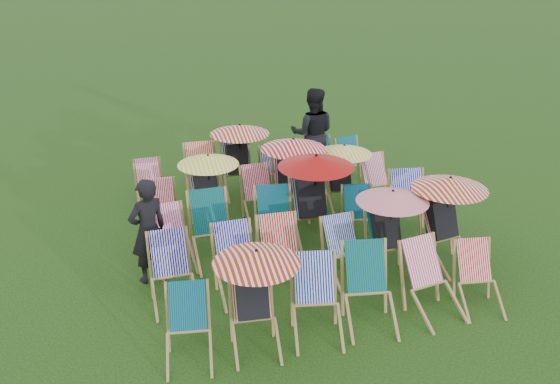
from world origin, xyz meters
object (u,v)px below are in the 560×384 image
object	(u,v)px
deckchair_0	(188,329)
person_rear	(313,133)
deckchair_29	(355,162)
deckchair_5	(480,279)
person_left	(148,231)

from	to	relation	value
deckchair_0	person_rear	distance (m)	6.14
deckchair_0	deckchair_29	bearing A→B (deg)	57.74
deckchair_5	person_left	bearing A→B (deg)	163.93
deckchair_5	person_rear	size ratio (longest dim) A/B	0.46
deckchair_29	person_left	xyz separation A→B (m)	(-4.26, -2.67, 0.37)
deckchair_0	person_left	bearing A→B (deg)	106.29
deckchair_0	person_left	world-z (taller)	person_left
deckchair_0	person_rear	bearing A→B (deg)	66.22
deckchair_5	person_left	distance (m)	4.64
deckchair_5	person_rear	xyz separation A→B (m)	(-0.68, 5.11, 0.50)
deckchair_29	person_rear	bearing A→B (deg)	132.68
deckchair_5	person_rear	world-z (taller)	person_rear
deckchair_5	person_rear	bearing A→B (deg)	105.86
person_left	deckchair_29	bearing A→B (deg)	-171.99
deckchair_29	deckchair_0	bearing A→B (deg)	-141.57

